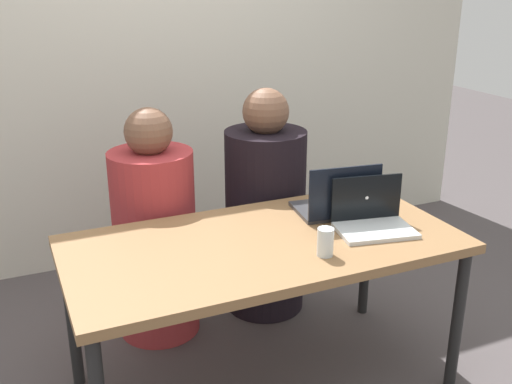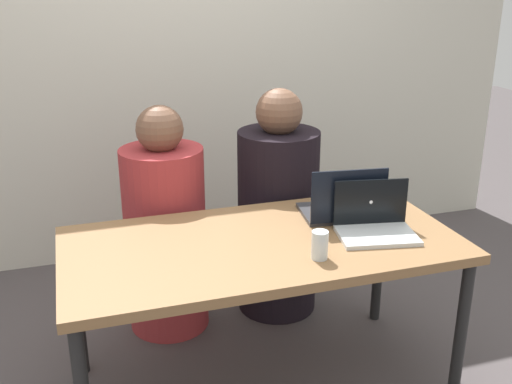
{
  "view_description": "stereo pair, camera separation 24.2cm",
  "coord_description": "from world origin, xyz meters",
  "px_view_note": "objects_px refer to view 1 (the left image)",
  "views": [
    {
      "loc": [
        -0.92,
        -2.0,
        1.71
      ],
      "look_at": [
        0.0,
        0.08,
        0.88
      ],
      "focal_mm": 42.0,
      "sensor_mm": 36.0,
      "label": 1
    },
    {
      "loc": [
        -0.69,
        -2.09,
        1.71
      ],
      "look_at": [
        0.0,
        0.08,
        0.88
      ],
      "focal_mm": 42.0,
      "sensor_mm": 36.0,
      "label": 2
    }
  ],
  "objects_px": {
    "laptop_back_right": "(337,203)",
    "water_glass_right": "(325,244)",
    "laptop_front_right": "(372,219)",
    "person_on_left": "(155,237)",
    "person_on_right": "(265,215)"
  },
  "relations": [
    {
      "from": "laptop_back_right",
      "to": "water_glass_right",
      "type": "height_order",
      "value": "laptop_back_right"
    },
    {
      "from": "person_on_right",
      "to": "laptop_back_right",
      "type": "xyz_separation_m",
      "value": [
        0.11,
        -0.51,
        0.23
      ]
    },
    {
      "from": "person_on_left",
      "to": "laptop_back_right",
      "type": "relative_size",
      "value": 3.17
    },
    {
      "from": "laptop_back_right",
      "to": "laptop_front_right",
      "type": "relative_size",
      "value": 1.04
    },
    {
      "from": "person_on_left",
      "to": "person_on_right",
      "type": "distance_m",
      "value": 0.59
    },
    {
      "from": "water_glass_right",
      "to": "person_on_left",
      "type": "bearing_deg",
      "value": 117.95
    },
    {
      "from": "laptop_front_right",
      "to": "water_glass_right",
      "type": "xyz_separation_m",
      "value": [
        -0.31,
        -0.14,
        0.0
      ]
    },
    {
      "from": "person_on_right",
      "to": "laptop_front_right",
      "type": "distance_m",
      "value": 0.76
    },
    {
      "from": "laptop_back_right",
      "to": "laptop_front_right",
      "type": "height_order",
      "value": "laptop_back_right"
    },
    {
      "from": "person_on_right",
      "to": "laptop_back_right",
      "type": "height_order",
      "value": "person_on_right"
    },
    {
      "from": "laptop_back_right",
      "to": "person_on_left",
      "type": "bearing_deg",
      "value": -28.57
    },
    {
      "from": "person_on_left",
      "to": "laptop_back_right",
      "type": "height_order",
      "value": "person_on_left"
    },
    {
      "from": "water_glass_right",
      "to": "laptop_front_right",
      "type": "bearing_deg",
      "value": 24.55
    },
    {
      "from": "person_on_right",
      "to": "laptop_back_right",
      "type": "relative_size",
      "value": 3.3
    },
    {
      "from": "person_on_left",
      "to": "laptop_back_right",
      "type": "distance_m",
      "value": 0.9
    }
  ]
}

